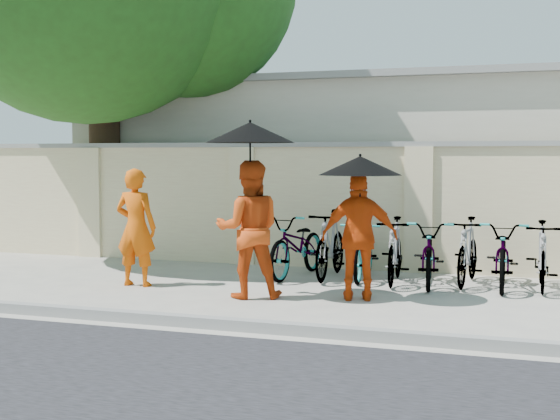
% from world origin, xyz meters
% --- Properties ---
extents(ground, '(80.00, 80.00, 0.00)m').
position_xyz_m(ground, '(0.00, 0.00, 0.00)').
color(ground, '#A8A493').
extents(kerb, '(40.00, 0.16, 0.12)m').
position_xyz_m(kerb, '(0.00, -1.70, 0.06)').
color(kerb, gray).
rests_on(kerb, ground).
extents(compound_wall, '(20.00, 0.30, 2.00)m').
position_xyz_m(compound_wall, '(1.00, 3.20, 1.00)').
color(compound_wall, beige).
rests_on(compound_wall, ground).
extents(building_behind, '(14.00, 6.00, 3.20)m').
position_xyz_m(building_behind, '(2.00, 7.00, 1.60)').
color(building_behind, '#B7B09C').
rests_on(building_behind, ground).
extents(monk_left, '(0.62, 0.41, 1.68)m').
position_xyz_m(monk_left, '(-1.61, 0.48, 0.84)').
color(monk_left, '#D75007').
rests_on(monk_left, ground).
extents(monk_center, '(1.06, 0.96, 1.80)m').
position_xyz_m(monk_center, '(0.25, 0.13, 0.90)').
color(monk_center, '#C63F0E').
rests_on(monk_center, ground).
extents(parasol_center, '(1.15, 1.15, 1.27)m').
position_xyz_m(parasol_center, '(0.30, 0.05, 2.15)').
color(parasol_center, black).
rests_on(parasol_center, ground).
extents(monk_right, '(1.04, 0.64, 1.65)m').
position_xyz_m(monk_right, '(1.66, 0.42, 0.82)').
color(monk_right, '#C93B09').
rests_on(monk_right, ground).
extents(parasol_right, '(1.05, 1.05, 0.92)m').
position_xyz_m(parasol_right, '(1.68, 0.34, 1.73)').
color(parasol_right, black).
rests_on(parasol_right, ground).
extents(bike_0, '(0.84, 1.91, 0.97)m').
position_xyz_m(bike_0, '(0.32, 2.01, 0.49)').
color(bike_0, '#ABABAB').
rests_on(bike_0, ground).
extents(bike_1, '(0.54, 1.74, 1.04)m').
position_xyz_m(bike_1, '(0.83, 2.04, 0.52)').
color(bike_1, '#ABABAB').
rests_on(bike_1, ground).
extents(bike_2, '(0.71, 1.69, 0.87)m').
position_xyz_m(bike_2, '(1.34, 2.12, 0.43)').
color(bike_2, '#ABABAB').
rests_on(bike_2, ground).
extents(bike_3, '(0.58, 1.63, 0.96)m').
position_xyz_m(bike_3, '(1.84, 1.88, 0.48)').
color(bike_3, '#ABABAB').
rests_on(bike_3, ground).
extents(bike_4, '(0.86, 1.86, 0.94)m').
position_xyz_m(bike_4, '(2.35, 1.90, 0.47)').
color(bike_4, '#ABABAB').
rests_on(bike_4, ground).
extents(bike_5, '(0.55, 1.64, 0.97)m').
position_xyz_m(bike_5, '(2.86, 2.08, 0.49)').
color(bike_5, '#ABABAB').
rests_on(bike_5, ground).
extents(bike_6, '(0.71, 1.84, 0.95)m').
position_xyz_m(bike_6, '(3.37, 1.97, 0.48)').
color(bike_6, '#ABABAB').
rests_on(bike_6, ground).
extents(bike_7, '(0.50, 1.60, 0.95)m').
position_xyz_m(bike_7, '(3.87, 2.01, 0.48)').
color(bike_7, '#ABABAB').
rests_on(bike_7, ground).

